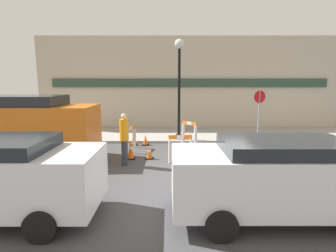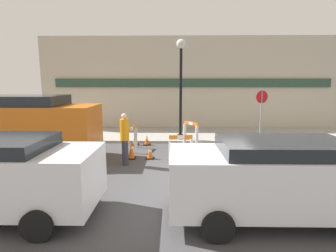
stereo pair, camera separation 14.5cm
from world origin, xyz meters
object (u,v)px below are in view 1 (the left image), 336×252
parked_car_1 (285,175)px  work_van (24,125)px  streetlamp_post (180,76)px  person_worker (126,137)px  stop_sign (260,107)px

parked_car_1 → work_van: bearing=150.9°
streetlamp_post → work_van: bearing=-152.0°
work_van → person_worker: bearing=-10.2°
stop_sign → work_van: size_ratio=0.45×
stop_sign → parked_car_1: stop_sign is taller
streetlamp_post → work_van: 6.83m
streetlamp_post → stop_sign: 4.10m
parked_car_1 → work_van: 8.77m
stop_sign → work_van: 10.13m
stop_sign → person_worker: bearing=19.7°
streetlamp_post → stop_sign: (3.83, -0.00, -1.47)m
streetlamp_post → parked_car_1: (1.85, -7.34, -2.19)m
person_worker → work_van: bearing=119.3°
person_worker → stop_sign: bearing=-17.8°
streetlamp_post → work_van: (-5.81, -3.08, -1.86)m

